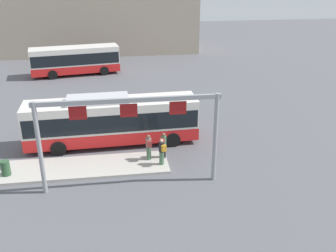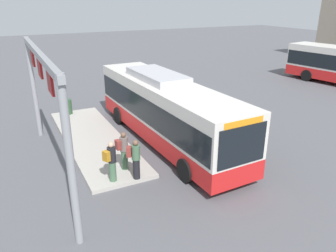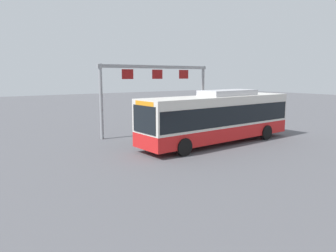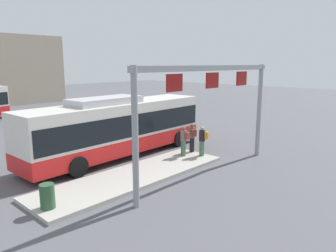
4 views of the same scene
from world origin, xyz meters
name	(u,v)px [view 3 (image 3 of 4)]	position (x,y,z in m)	size (l,w,h in m)	color
ground_plane	(218,143)	(0.00, 0.00, 0.00)	(120.00, 120.00, 0.00)	#56565B
platform_curb	(203,132)	(-1.72, -3.32, 0.08)	(10.00, 2.80, 0.16)	#B2ADA3
bus_main	(218,116)	(-0.01, 0.00, 1.81)	(11.61, 2.98, 3.46)	red
person_boarding	(150,124)	(2.89, -3.78, 1.05)	(0.49, 0.60, 1.67)	#476B4C
person_waiting_near	(164,125)	(2.17, -3.03, 1.05)	(0.38, 0.55, 1.67)	#476B4C
person_waiting_mid	(154,126)	(3.11, -2.87, 1.05)	(0.52, 0.61, 1.67)	black
platform_sign_gantry	(157,84)	(0.93, -5.70, 3.78)	(9.76, 0.24, 5.20)	gray
trash_bin	(239,120)	(-6.21, -3.73, 0.61)	(0.52, 0.52, 0.90)	#2D5133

